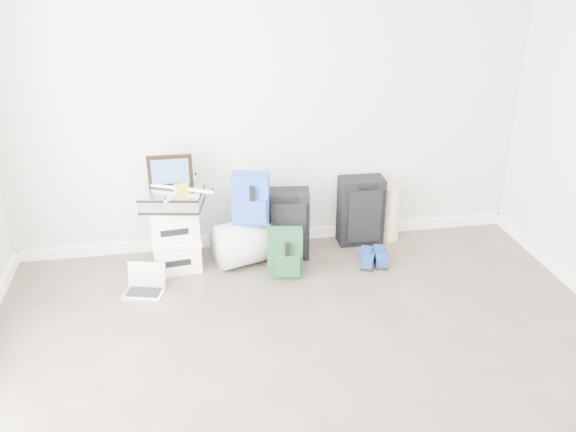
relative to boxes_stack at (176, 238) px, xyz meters
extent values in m
cube|color=beige|center=(0.87, 0.35, 1.06)|extent=(4.50, 0.02, 2.70)
cube|color=white|center=(0.87, 0.34, -0.24)|extent=(4.50, 0.02, 0.10)
cube|color=white|center=(0.00, 0.00, -0.16)|extent=(0.41, 0.34, 0.25)
cube|color=white|center=(0.00, 0.00, -0.02)|extent=(0.43, 0.36, 0.04)
cube|color=white|center=(0.00, 0.00, 0.12)|extent=(0.41, 0.34, 0.25)
cube|color=white|center=(0.00, 0.00, 0.26)|extent=(0.43, 0.36, 0.04)
cube|color=#B2B2B7|center=(0.00, 0.00, 0.35)|extent=(0.53, 0.43, 0.14)
cube|color=black|center=(0.00, 0.10, 0.56)|extent=(0.36, 0.03, 0.27)
cube|color=#23478E|center=(0.00, 0.09, 0.56)|extent=(0.30, 0.01, 0.21)
cube|color=gold|center=(0.08, -0.02, 0.45)|extent=(0.13, 0.13, 0.05)
cube|color=white|center=(0.14, 0.11, 0.45)|extent=(0.15, 0.26, 0.02)
cube|color=white|center=(-0.05, 0.04, 0.45)|extent=(0.26, 0.15, 0.02)
cube|color=white|center=(0.02, -0.15, 0.45)|extent=(0.15, 0.26, 0.02)
cube|color=white|center=(0.21, -0.08, 0.45)|extent=(0.26, 0.15, 0.02)
cylinder|color=#9A9DA2|center=(0.64, 0.01, -0.09)|extent=(0.71, 0.56, 0.39)
cube|color=#192CA5|center=(0.64, -0.01, 0.31)|extent=(0.34, 0.25, 0.43)
cube|color=#192CA5|center=(0.64, -0.11, 0.24)|extent=(0.23, 0.11, 0.20)
cube|color=black|center=(0.95, 0.06, 0.02)|extent=(0.42, 0.28, 0.61)
cube|color=black|center=(0.95, -0.07, 0.02)|extent=(0.30, 0.07, 0.49)
cube|color=black|center=(0.95, -0.07, 0.31)|extent=(0.12, 0.04, 0.02)
cube|color=#123321|center=(0.88, -0.26, -0.09)|extent=(0.31, 0.22, 0.40)
cube|color=#123321|center=(0.88, -0.36, -0.15)|extent=(0.22, 0.09, 0.19)
cube|color=black|center=(1.66, 0.21, 0.03)|extent=(0.40, 0.24, 0.62)
cube|color=black|center=(1.66, 0.08, 0.03)|extent=(0.30, 0.04, 0.50)
cube|color=black|center=(1.66, 0.08, 0.31)|extent=(0.14, 0.03, 0.03)
cube|color=black|center=(1.61, -0.23, -0.27)|extent=(0.20, 0.28, 0.02)
cube|color=navy|center=(1.61, -0.23, -0.23)|extent=(0.19, 0.27, 0.06)
cube|color=black|center=(1.73, -0.23, -0.27)|extent=(0.16, 0.28, 0.02)
cube|color=navy|center=(1.73, -0.23, -0.23)|extent=(0.16, 0.27, 0.06)
cylinder|color=tan|center=(1.94, 0.21, -0.03)|extent=(0.17, 0.17, 0.52)
cube|color=silver|center=(-0.27, -0.38, -0.28)|extent=(0.35, 0.29, 0.01)
cube|color=black|center=(-0.27, -0.38, -0.27)|extent=(0.29, 0.21, 0.00)
cube|color=black|center=(-0.24, -0.28, -0.17)|extent=(0.30, 0.09, 0.20)
camera|label=1|loc=(0.14, -4.63, 2.31)|focal=38.00mm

